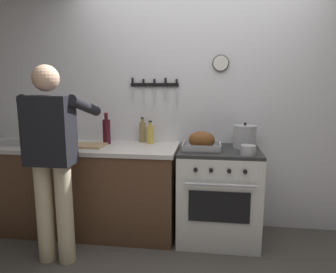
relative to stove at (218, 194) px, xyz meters
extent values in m
cube|color=silver|center=(-0.22, 0.36, 0.85)|extent=(6.00, 0.10, 2.60)
cube|color=black|center=(-0.67, 0.30, 1.05)|extent=(0.50, 0.02, 0.04)
cube|color=silver|center=(-0.91, 0.29, 0.95)|extent=(0.02, 0.00, 0.15)
cube|color=black|center=(-0.91, 0.29, 1.08)|extent=(0.02, 0.02, 0.09)
cube|color=silver|center=(-0.79, 0.29, 0.94)|extent=(0.01, 0.00, 0.18)
cube|color=black|center=(-0.79, 0.29, 1.07)|extent=(0.02, 0.02, 0.08)
cube|color=silver|center=(-0.67, 0.29, 0.94)|extent=(0.01, 0.00, 0.19)
cube|color=black|center=(-0.67, 0.29, 1.07)|extent=(0.02, 0.02, 0.08)
cube|color=silver|center=(-0.56, 0.29, 0.97)|extent=(0.02, 0.00, 0.12)
cube|color=black|center=(-0.56, 0.29, 1.08)|extent=(0.02, 0.02, 0.09)
cube|color=silver|center=(-0.44, 0.29, 0.93)|extent=(0.01, 0.00, 0.20)
cube|color=black|center=(-0.44, 0.29, 1.07)|extent=(0.02, 0.02, 0.08)
cylinder|color=white|center=(0.00, 0.29, 1.26)|extent=(0.15, 0.02, 0.15)
torus|color=black|center=(0.00, 0.29, 1.26)|extent=(0.16, 0.02, 0.16)
cube|color=brown|center=(-1.42, 0.00, -0.02)|extent=(2.00, 0.62, 0.86)
cube|color=silver|center=(-1.42, 0.00, 0.43)|extent=(2.03, 0.65, 0.04)
cube|color=#B2B5B7|center=(-2.10, 0.02, 0.39)|extent=(0.44, 0.36, 0.11)
cube|color=white|center=(0.00, 0.00, -0.02)|extent=(0.76, 0.62, 0.87)
cube|color=black|center=(0.00, -0.31, 0.00)|extent=(0.53, 0.01, 0.28)
cube|color=#2D2D2D|center=(0.00, 0.00, 0.43)|extent=(0.76, 0.62, 0.03)
cylinder|color=black|center=(-0.21, -0.32, 0.33)|extent=(0.04, 0.02, 0.04)
cylinder|color=black|center=(-0.08, -0.32, 0.33)|extent=(0.04, 0.02, 0.04)
cylinder|color=black|center=(0.08, -0.32, 0.33)|extent=(0.04, 0.02, 0.04)
cylinder|color=black|center=(0.21, -0.32, 0.33)|extent=(0.04, 0.02, 0.04)
cylinder|color=silver|center=(0.00, -0.34, 0.21)|extent=(0.61, 0.02, 0.02)
cylinder|color=#C6B793|center=(-1.47, -0.59, -0.02)|extent=(0.14, 0.14, 0.86)
cylinder|color=#C6B793|center=(-1.29, -0.59, -0.02)|extent=(0.14, 0.14, 0.86)
cube|color=black|center=(-1.38, -0.59, 0.69)|extent=(0.38, 0.22, 0.56)
sphere|color=tan|center=(-1.38, -0.59, 1.10)|extent=(0.21, 0.21, 0.21)
cylinder|color=black|center=(-1.59, -0.35, 0.87)|extent=(0.09, 0.55, 0.22)
cylinder|color=black|center=(-1.17, -0.35, 0.87)|extent=(0.09, 0.55, 0.22)
cube|color=#B7B7BC|center=(-0.17, -0.07, 0.46)|extent=(0.34, 0.25, 0.01)
cube|color=#B7B7BC|center=(-0.17, -0.19, 0.49)|extent=(0.34, 0.01, 0.05)
cube|color=#B7B7BC|center=(-0.17, 0.06, 0.49)|extent=(0.34, 0.01, 0.05)
cube|color=#B7B7BC|center=(-0.34, -0.07, 0.49)|extent=(0.01, 0.25, 0.05)
cube|color=#B7B7BC|center=(0.00, -0.07, 0.49)|extent=(0.01, 0.25, 0.05)
ellipsoid|color=brown|center=(-0.17, -0.07, 0.54)|extent=(0.24, 0.18, 0.17)
cylinder|color=#B7B7BC|center=(0.24, 0.11, 0.55)|extent=(0.22, 0.22, 0.20)
cylinder|color=#B2B2B7|center=(0.24, 0.11, 0.66)|extent=(0.22, 0.22, 0.01)
sphere|color=black|center=(0.24, 0.11, 0.68)|extent=(0.03, 0.03, 0.03)
cylinder|color=#B7B7BC|center=(0.24, -0.21, 0.49)|extent=(0.13, 0.13, 0.09)
cube|color=tan|center=(-1.30, -0.05, 0.46)|extent=(0.36, 0.24, 0.02)
cylinder|color=gold|center=(-0.70, 0.18, 0.54)|extent=(0.07, 0.07, 0.18)
cylinder|color=gold|center=(-0.70, 0.18, 0.65)|extent=(0.03, 0.03, 0.04)
cylinder|color=black|center=(-0.70, 0.18, 0.68)|extent=(0.04, 0.04, 0.01)
cylinder|color=#47141E|center=(-1.14, 0.11, 0.58)|extent=(0.08, 0.08, 0.25)
cylinder|color=#47141E|center=(-1.14, 0.11, 0.73)|extent=(0.04, 0.04, 0.05)
cylinder|color=maroon|center=(-1.14, 0.11, 0.76)|extent=(0.04, 0.04, 0.01)
cylinder|color=#997F4C|center=(-0.80, 0.25, 0.55)|extent=(0.07, 0.07, 0.21)
cylinder|color=#997F4C|center=(-0.80, 0.25, 0.68)|extent=(0.03, 0.03, 0.05)
cylinder|color=black|center=(-0.80, 0.25, 0.71)|extent=(0.03, 0.03, 0.01)
cylinder|color=black|center=(-1.71, 0.22, 0.54)|extent=(0.05, 0.05, 0.18)
cylinder|color=black|center=(-1.71, 0.22, 0.65)|extent=(0.02, 0.02, 0.04)
cylinder|color=#B21919|center=(-1.71, 0.22, 0.68)|extent=(0.03, 0.03, 0.01)
camera|label=1|loc=(-0.10, -2.86, 1.06)|focal=32.60mm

